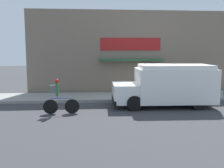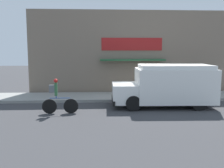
# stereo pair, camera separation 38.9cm
# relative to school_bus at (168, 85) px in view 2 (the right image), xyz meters

# --- Properties ---
(ground_plane) EXTENTS (70.00, 70.00, 0.00)m
(ground_plane) POSITION_rel_school_bus_xyz_m (-1.05, 1.28, -1.15)
(ground_plane) COLOR #38383A
(sidewalk) EXTENTS (28.00, 2.82, 0.16)m
(sidewalk) POSITION_rel_school_bus_xyz_m (-1.05, 2.69, -1.07)
(sidewalk) COLOR gray
(sidewalk) RESTS_ON ground_plane
(storefront) EXTENTS (14.60, 1.00, 5.68)m
(storefront) POSITION_rel_school_bus_xyz_m (-1.06, 4.34, 1.68)
(storefront) COLOR #756656
(storefront) RESTS_ON ground_plane
(school_bus) EXTENTS (5.42, 2.82, 2.24)m
(school_bus) POSITION_rel_school_bus_xyz_m (0.00, 0.00, 0.00)
(school_bus) COLOR white
(school_bus) RESTS_ON ground_plane
(cyclist) EXTENTS (1.72, 0.20, 1.68)m
(cyclist) POSITION_rel_school_bus_xyz_m (-5.66, -1.21, -0.37)
(cyclist) COLOR black
(cyclist) RESTS_ON ground_plane
(trash_bin) EXTENTS (0.63, 0.63, 0.85)m
(trash_bin) POSITION_rel_school_bus_xyz_m (0.22, 3.70, -0.56)
(trash_bin) COLOR slate
(trash_bin) RESTS_ON sidewalk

